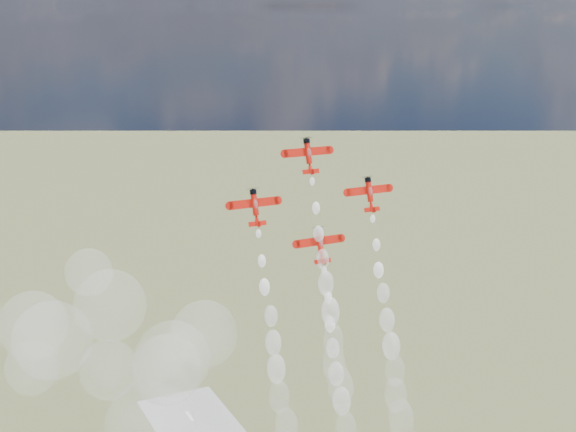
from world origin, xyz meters
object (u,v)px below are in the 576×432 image
at_px(plane_left, 255,207).
at_px(plane_right, 370,193).
at_px(plane_lead, 308,155).
at_px(plane_slot, 320,245).

distance_m(plane_left, plane_right, 26.68).
relative_size(plane_lead, plane_right, 1.00).
xyz_separation_m(plane_lead, plane_right, (13.34, -2.79, -8.91)).
height_order(plane_lead, plane_left, plane_lead).
bearing_deg(plane_lead, plane_left, -168.17).
bearing_deg(plane_left, plane_slot, -11.83).
xyz_separation_m(plane_right, plane_slot, (-13.34, -2.79, -8.91)).
height_order(plane_lead, plane_right, plane_lead).
relative_size(plane_lead, plane_slot, 1.00).
bearing_deg(plane_slot, plane_lead, 90.00).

